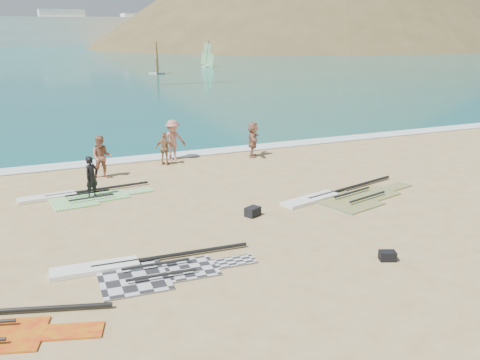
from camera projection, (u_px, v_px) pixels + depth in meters
name	position (u px, v px, depth m)	size (l,w,h in m)	color
ground	(256.00, 255.00, 15.16)	(300.00, 300.00, 0.00)	tan
sea	(30.00, 50.00, 131.41)	(300.00, 240.00, 0.06)	#0D5960
surf_line	(150.00, 158.00, 25.99)	(300.00, 1.20, 0.04)	white
headland_main	(329.00, 45.00, 161.98)	(143.00, 143.00, 45.00)	brown
headland_minor	(400.00, 42.00, 184.09)	(70.00, 70.00, 28.00)	brown
rig_grey	(139.00, 269.00, 14.16)	(5.49, 2.26, 0.20)	#272629
rig_green	(76.00, 197.00, 20.06)	(4.99, 2.06, 0.19)	#37D421
rig_orange	(342.00, 197.00, 20.07)	(6.01, 3.18, 0.20)	#FF9A07
gear_bag_near	(253.00, 212.00, 18.18)	(0.50, 0.36, 0.32)	black
gear_bag_far	(387.00, 256.00, 14.79)	(0.45, 0.31, 0.27)	black
person_wetsuit	(92.00, 177.00, 19.93)	(0.58, 0.38, 1.60)	black
beachgoer_left	(102.00, 157.00, 22.44)	(0.89, 0.69, 1.83)	#9B5F47
beachgoer_mid	(173.00, 140.00, 25.38)	(1.26, 0.73, 1.96)	#B36E5D
beachgoer_back	(165.00, 149.00, 24.61)	(0.89, 0.37, 1.53)	#966C47
beachgoer_right	(253.00, 139.00, 26.12)	(1.60, 0.51, 1.73)	#9F6A55
windsurfer_centre	(157.00, 64.00, 68.59)	(2.32, 2.57, 4.08)	white
windsurfer_right	(208.00, 59.00, 80.17)	(2.12, 2.21, 3.88)	white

